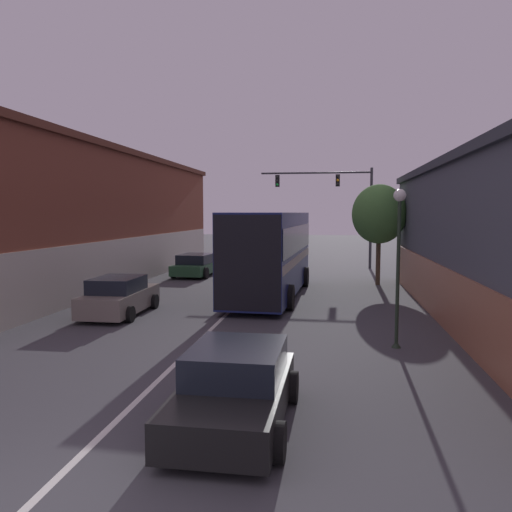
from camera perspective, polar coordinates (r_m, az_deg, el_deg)
The scene contains 9 objects.
lane_center_line at distance 22.35m, azimuth -1.30°, elevation -4.67°, with size 0.14×44.97×0.01m.
building_left_brick at distance 29.66m, azimuth -21.43°, elevation 4.40°, with size 9.48×27.83×7.02m.
bus at distance 22.33m, azimuth 1.69°, elevation 0.72°, with size 3.13×10.32×3.75m.
hatchback_foreground at distance 9.14m, azimuth -2.41°, elevation -14.85°, with size 2.08×3.92×1.36m.
parked_car_left_near at distance 19.05m, azimuth -15.35°, elevation -4.52°, with size 2.01×4.06×1.41m.
parked_car_left_mid at distance 29.85m, azimuth -6.80°, elevation -1.06°, with size 2.37×4.40×1.31m.
traffic_signal_gantry at distance 34.20m, azimuth 9.43°, elevation 6.73°, with size 7.49×0.36×6.73m.
street_lamp at distance 14.21m, azimuth 15.97°, elevation 0.49°, with size 0.34×0.34×4.39m.
street_tree_near at distance 26.58m, azimuth 13.89°, elevation 4.65°, with size 2.78×2.50×5.21m.
Camera 1 is at (3.79, -5.22, 3.74)m, focal length 35.00 mm.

